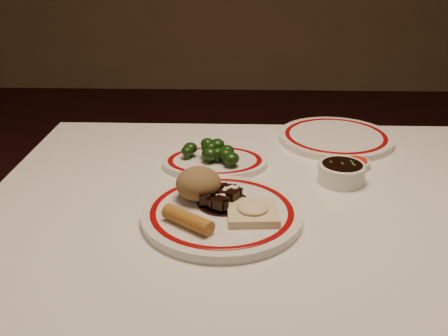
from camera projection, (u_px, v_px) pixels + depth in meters
dining_table at (278, 238)px, 1.05m from camera, size 1.20×0.90×0.75m
main_plate at (222, 214)px, 0.93m from camera, size 0.37×0.37×0.02m
rice_mound at (198, 184)px, 0.96m from camera, size 0.09×0.09×0.06m
spring_roll at (188, 220)px, 0.87m from camera, size 0.10×0.08×0.03m
fried_wonton at (253, 211)px, 0.91m from camera, size 0.10×0.10×0.03m
stirfry_heap at (224, 198)px, 0.95m from camera, size 0.10×0.10×0.03m
broccoli_plate at (215, 162)px, 1.15m from camera, size 0.25×0.22×0.02m
broccoli_pile at (215, 151)px, 1.14m from camera, size 0.14×0.10×0.05m
soy_bowl at (341, 173)px, 1.07m from camera, size 0.10×0.10×0.04m
sweet_sour_dish at (356, 164)px, 1.15m from camera, size 0.06×0.06×0.02m
mustard_dish at (332, 166)px, 1.14m from camera, size 0.06×0.06×0.02m
far_plate at (335, 137)px, 1.30m from camera, size 0.37×0.37×0.02m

